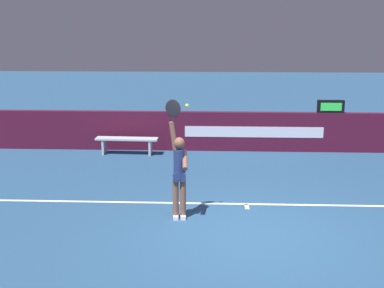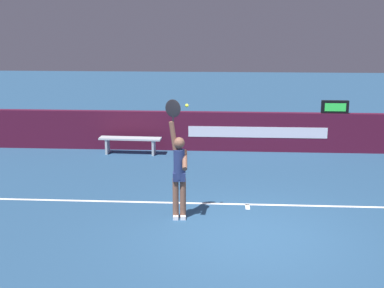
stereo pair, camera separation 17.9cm
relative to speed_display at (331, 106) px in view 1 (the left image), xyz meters
name	(u,v)px [view 1 (the left image)]	position (x,y,z in m)	size (l,w,h in m)	color
ground_plane	(252,235)	(-2.64, -6.15, -1.33)	(60.00, 60.00, 0.00)	navy
court_lines	(255,258)	(-2.64, -7.08, -1.33)	(11.81, 5.15, 0.00)	white
back_wall	(238,131)	(-2.64, 0.00, -0.76)	(15.56, 0.23, 1.15)	#441027
speed_display	(331,106)	(0.00, 0.00, 0.00)	(0.76, 0.14, 0.37)	black
tennis_player	(179,171)	(-3.99, -5.41, -0.37)	(0.45, 0.47, 2.34)	brown
tennis_ball	(187,106)	(-3.84, -5.40, 0.87)	(0.07, 0.07, 0.07)	#C5D92D
courtside_bench_near	(127,142)	(-5.82, -0.59, -0.96)	(1.78, 0.43, 0.48)	#B0BAC0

